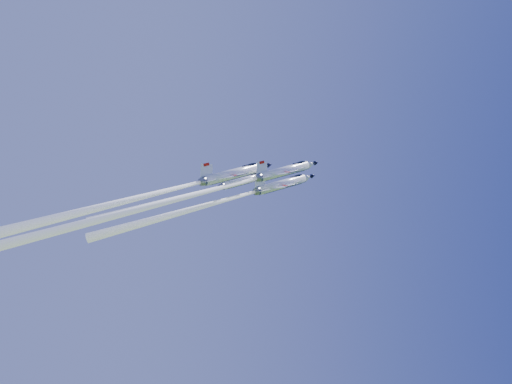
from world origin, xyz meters
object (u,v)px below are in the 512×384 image
object	(u,v)px
jet_left	(194,194)
jet_slot	(156,193)
jet_right	(183,198)
jet_lead	(221,201)

from	to	relation	value
jet_left	jet_slot	xyz separation A→B (m)	(-9.28, -10.05, -3.53)
jet_left	jet_right	xyz separation A→B (m)	(-4.53, -14.12, -5.10)
jet_right	jet_slot	world-z (taller)	jet_right
jet_slot	jet_lead	bearing A→B (deg)	105.03
jet_lead	jet_slot	xyz separation A→B (m)	(-14.92, -8.88, -1.96)
jet_right	jet_slot	bearing A→B (deg)	-146.30
jet_slot	jet_left	bearing A→B (deg)	121.56
jet_lead	jet_left	xyz separation A→B (m)	(-5.64, 1.17, 1.56)
jet_lead	jet_left	world-z (taller)	jet_lead
jet_left	jet_lead	bearing A→B (deg)	62.56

